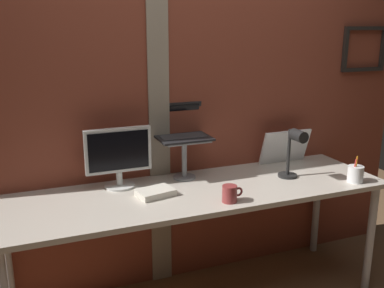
{
  "coord_description": "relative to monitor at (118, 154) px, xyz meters",
  "views": [
    {
      "loc": [
        -0.97,
        -2.16,
        1.67
      ],
      "look_at": [
        -0.05,
        0.16,
        1.0
      ],
      "focal_mm": 41.13,
      "sensor_mm": 36.0,
      "label": 1
    }
  ],
  "objects": [
    {
      "name": "laptop",
      "position": [
        0.41,
        0.06,
        0.1
      ],
      "size": [
        0.32,
        0.28,
        0.21
      ],
      "color": "black",
      "rests_on": "laptop_stand"
    },
    {
      "name": "laptop_stand",
      "position": [
        0.41,
        0.0,
        -0.03
      ],
      "size": [
        0.28,
        0.22,
        0.25
      ],
      "color": "gray",
      "rests_on": "desk"
    },
    {
      "name": "desk_lamp",
      "position": [
        1.03,
        -0.27,
        -0.0
      ],
      "size": [
        0.12,
        0.2,
        0.32
      ],
      "color": "black",
      "rests_on": "desk"
    },
    {
      "name": "whiteboard_panel",
      "position": [
        1.17,
        0.04,
        -0.09
      ],
      "size": [
        0.36,
        0.09,
        0.24
      ],
      "primitive_type": "cube",
      "rotation": [
        0.31,
        0.0,
        0.0
      ],
      "color": "white",
      "rests_on": "desk"
    },
    {
      "name": "coffee_mug",
      "position": [
        0.51,
        -0.45,
        -0.16
      ],
      "size": [
        0.12,
        0.08,
        0.09
      ],
      "color": "maroon",
      "rests_on": "desk"
    },
    {
      "name": "pen_cup",
      "position": [
        1.36,
        -0.45,
        -0.15
      ],
      "size": [
        0.09,
        0.09,
        0.17
      ],
      "color": "white",
      "rests_on": "desk"
    },
    {
      "name": "monitor",
      "position": [
        0.0,
        0.0,
        0.0
      ],
      "size": [
        0.39,
        0.18,
        0.36
      ],
      "color": "silver",
      "rests_on": "desk"
    },
    {
      "name": "desk",
      "position": [
        0.42,
        -0.21,
        -0.27
      ],
      "size": [
        2.27,
        0.67,
        0.75
      ],
      "color": "beige",
      "rests_on": "ground_plane"
    },
    {
      "name": "brick_wall_back",
      "position": [
        0.47,
        0.18,
        0.36
      ],
      "size": [
        3.32,
        0.16,
        2.61
      ],
      "color": "brown",
      "rests_on": "ground_plane"
    },
    {
      "name": "paper_clutter_stack",
      "position": [
        0.16,
        -0.21,
        -0.18
      ],
      "size": [
        0.22,
        0.18,
        0.04
      ],
      "primitive_type": "cube",
      "rotation": [
        0.0,
        0.0,
        0.2
      ],
      "color": "silver",
      "rests_on": "desk"
    }
  ]
}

